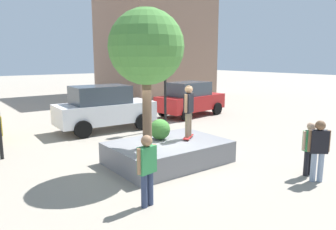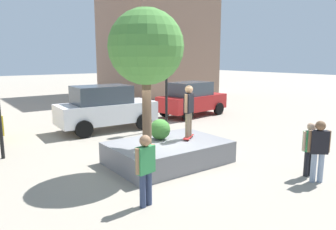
{
  "view_description": "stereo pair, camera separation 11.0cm",
  "coord_description": "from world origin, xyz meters",
  "px_view_note": "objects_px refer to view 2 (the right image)",
  "views": [
    {
      "loc": [
        -5.96,
        -8.26,
        3.44
      ],
      "look_at": [
        0.15,
        -0.07,
        1.61
      ],
      "focal_mm": 34.22,
      "sensor_mm": 36.0,
      "label": 1
    },
    {
      "loc": [
        -5.87,
        -8.32,
        3.44
      ],
      "look_at": [
        0.15,
        -0.07,
        1.61
      ],
      "focal_mm": 34.22,
      "sensor_mm": 36.0,
      "label": 2
    }
  ],
  "objects_px": {
    "sedan_parked": "(192,99)",
    "bystander_watching": "(145,166)",
    "police_car": "(105,108)",
    "pedestrian_crossing": "(310,145)",
    "skateboarder": "(189,107)",
    "skateboard": "(188,137)",
    "passerby_with_bag": "(319,147)",
    "planter_ledge": "(168,152)",
    "plaza_tree": "(146,48)",
    "traffic_light_corner": "(166,59)"
  },
  "relations": [
    {
      "from": "skateboarder",
      "to": "police_car",
      "type": "distance_m",
      "value": 5.84
    },
    {
      "from": "plaza_tree",
      "to": "skateboarder",
      "type": "xyz_separation_m",
      "value": [
        1.74,
        0.1,
        -1.93
      ]
    },
    {
      "from": "plaza_tree",
      "to": "police_car",
      "type": "xyz_separation_m",
      "value": [
        1.37,
        5.89,
        -2.64
      ]
    },
    {
      "from": "police_car",
      "to": "sedan_parked",
      "type": "relative_size",
      "value": 1.03
    },
    {
      "from": "skateboard",
      "to": "pedestrian_crossing",
      "type": "relative_size",
      "value": 0.48
    },
    {
      "from": "bystander_watching",
      "to": "passerby_with_bag",
      "type": "bearing_deg",
      "value": -18.62
    },
    {
      "from": "skateboarder",
      "to": "traffic_light_corner",
      "type": "xyz_separation_m",
      "value": [
        2.09,
        4.19,
        1.57
      ]
    },
    {
      "from": "police_car",
      "to": "plaza_tree",
      "type": "bearing_deg",
      "value": -103.1
    },
    {
      "from": "planter_ledge",
      "to": "traffic_light_corner",
      "type": "relative_size",
      "value": 0.75
    },
    {
      "from": "planter_ledge",
      "to": "sedan_parked",
      "type": "relative_size",
      "value": 0.82
    },
    {
      "from": "planter_ledge",
      "to": "passerby_with_bag",
      "type": "distance_m",
      "value": 4.54
    },
    {
      "from": "sedan_parked",
      "to": "passerby_with_bag",
      "type": "bearing_deg",
      "value": -111.3
    },
    {
      "from": "sedan_parked",
      "to": "planter_ledge",
      "type": "bearing_deg",
      "value": -135.32
    },
    {
      "from": "traffic_light_corner",
      "to": "pedestrian_crossing",
      "type": "relative_size",
      "value": 3.09
    },
    {
      "from": "plaza_tree",
      "to": "skateboard",
      "type": "xyz_separation_m",
      "value": [
        1.74,
        0.1,
        -2.96
      ]
    },
    {
      "from": "pedestrian_crossing",
      "to": "police_car",
      "type": "bearing_deg",
      "value": 103.44
    },
    {
      "from": "pedestrian_crossing",
      "to": "planter_ledge",
      "type": "bearing_deg",
      "value": 127.67
    },
    {
      "from": "sedan_parked",
      "to": "plaza_tree",
      "type": "bearing_deg",
      "value": -138.45
    },
    {
      "from": "planter_ledge",
      "to": "sedan_parked",
      "type": "bearing_deg",
      "value": 44.68
    },
    {
      "from": "police_car",
      "to": "planter_ledge",
      "type": "bearing_deg",
      "value": -94.54
    },
    {
      "from": "skateboard",
      "to": "police_car",
      "type": "bearing_deg",
      "value": 93.61
    },
    {
      "from": "skateboarder",
      "to": "sedan_parked",
      "type": "distance_m",
      "value": 8.36
    },
    {
      "from": "pedestrian_crossing",
      "to": "passerby_with_bag",
      "type": "bearing_deg",
      "value": -123.79
    },
    {
      "from": "police_car",
      "to": "bystander_watching",
      "type": "distance_m",
      "value": 8.43
    },
    {
      "from": "pedestrian_crossing",
      "to": "sedan_parked",
      "type": "bearing_deg",
      "value": 69.28
    },
    {
      "from": "passerby_with_bag",
      "to": "police_car",
      "type": "bearing_deg",
      "value": 101.37
    },
    {
      "from": "traffic_light_corner",
      "to": "passerby_with_bag",
      "type": "height_order",
      "value": "traffic_light_corner"
    },
    {
      "from": "planter_ledge",
      "to": "skateboard",
      "type": "xyz_separation_m",
      "value": [
        0.82,
        -0.06,
        0.41
      ]
    },
    {
      "from": "plaza_tree",
      "to": "bystander_watching",
      "type": "relative_size",
      "value": 2.43
    },
    {
      "from": "bystander_watching",
      "to": "planter_ledge",
      "type": "bearing_deg",
      "value": 44.56
    },
    {
      "from": "pedestrian_crossing",
      "to": "passerby_with_bag",
      "type": "xyz_separation_m",
      "value": [
        -0.27,
        -0.4,
        0.08
      ]
    },
    {
      "from": "traffic_light_corner",
      "to": "pedestrian_crossing",
      "type": "distance_m",
      "value": 7.93
    },
    {
      "from": "skateboarder",
      "to": "sedan_parked",
      "type": "relative_size",
      "value": 0.38
    },
    {
      "from": "plaza_tree",
      "to": "police_car",
      "type": "bearing_deg",
      "value": 76.9
    },
    {
      "from": "skateboard",
      "to": "plaza_tree",
      "type": "bearing_deg",
      "value": -176.61
    },
    {
      "from": "plaza_tree",
      "to": "pedestrian_crossing",
      "type": "bearing_deg",
      "value": -42.45
    },
    {
      "from": "traffic_light_corner",
      "to": "passerby_with_bag",
      "type": "relative_size",
      "value": 2.84
    },
    {
      "from": "skateboard",
      "to": "passerby_with_bag",
      "type": "height_order",
      "value": "passerby_with_bag"
    },
    {
      "from": "skateboarder",
      "to": "pedestrian_crossing",
      "type": "bearing_deg",
      "value": -61.52
    },
    {
      "from": "skateboard",
      "to": "passerby_with_bag",
      "type": "relative_size",
      "value": 0.44
    },
    {
      "from": "traffic_light_corner",
      "to": "bystander_watching",
      "type": "bearing_deg",
      "value": -129.17
    },
    {
      "from": "skateboard",
      "to": "bystander_watching",
      "type": "xyz_separation_m",
      "value": [
        -3.1,
        -2.19,
        0.22
      ]
    },
    {
      "from": "sedan_parked",
      "to": "passerby_with_bag",
      "type": "xyz_separation_m",
      "value": [
        -3.91,
        -10.03,
        -0.02
      ]
    },
    {
      "from": "police_car",
      "to": "pedestrian_crossing",
      "type": "xyz_separation_m",
      "value": [
        2.19,
        -9.14,
        -0.16
      ]
    },
    {
      "from": "plaza_tree",
      "to": "bystander_watching",
      "type": "distance_m",
      "value": 3.7
    },
    {
      "from": "plaza_tree",
      "to": "bystander_watching",
      "type": "height_order",
      "value": "plaza_tree"
    },
    {
      "from": "plaza_tree",
      "to": "skateboard",
      "type": "relative_size",
      "value": 5.44
    },
    {
      "from": "skateboard",
      "to": "sedan_parked",
      "type": "relative_size",
      "value": 0.17
    },
    {
      "from": "planter_ledge",
      "to": "passerby_with_bag",
      "type": "height_order",
      "value": "passerby_with_bag"
    },
    {
      "from": "sedan_parked",
      "to": "bystander_watching",
      "type": "distance_m",
      "value": 12.04
    }
  ]
}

